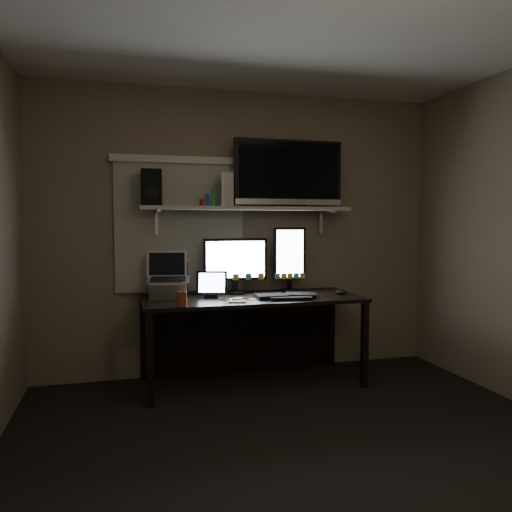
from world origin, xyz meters
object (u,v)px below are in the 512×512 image
object	(u,v)px
monitor_portrait	(289,259)
tablet	(211,284)
monitor_landscape	(235,265)
mouse	(340,292)
desk	(249,315)
keyboard	(286,296)
tv	(288,174)
cup	(182,299)
laptop	(168,275)
game_console	(226,190)
speaker	(151,188)

from	to	relation	value
monitor_portrait	tablet	xyz separation A→B (m)	(-0.74, -0.20, -0.18)
monitor_landscape	mouse	xyz separation A→B (m)	(0.85, -0.28, -0.23)
tablet	monitor_portrait	bearing A→B (deg)	31.82
desk	keyboard	bearing A→B (deg)	-43.59
tv	mouse	bearing A→B (deg)	-39.49
mouse	tablet	bearing A→B (deg)	154.94
monitor_portrait	cup	xyz separation A→B (m)	(-1.02, -0.55, -0.24)
desk	cup	size ratio (longest dim) A/B	16.43
monitor_portrait	keyboard	size ratio (longest dim) A/B	1.13
mouse	laptop	distance (m)	1.46
game_console	keyboard	bearing A→B (deg)	-21.66
monitor_landscape	speaker	xyz separation A→B (m)	(-0.71, -0.02, 0.65)
cup	speaker	world-z (taller)	speaker
desk	keyboard	xyz separation A→B (m)	(0.25, -0.24, 0.19)
keyboard	desk	bearing A→B (deg)	145.53
mouse	keyboard	bearing A→B (deg)	165.65
keyboard	game_console	world-z (taller)	game_console
keyboard	speaker	bearing A→B (deg)	172.69
mouse	cup	distance (m)	1.40
keyboard	tv	size ratio (longest dim) A/B	0.52
monitor_landscape	game_console	bearing A→B (deg)	-155.92
cup	tv	bearing A→B (deg)	28.63
laptop	speaker	size ratio (longest dim) A/B	1.27
desk	mouse	size ratio (longest dim) A/B	16.65
laptop	cup	distance (m)	0.44
monitor_landscape	cup	bearing A→B (deg)	-133.64
tablet	laptop	size ratio (longest dim) A/B	0.67
monitor_landscape	tablet	distance (m)	0.33
mouse	tv	size ratio (longest dim) A/B	0.11
desk	mouse	distance (m)	0.81
laptop	game_console	size ratio (longest dim) A/B	1.34
monitor_portrait	mouse	size ratio (longest dim) A/B	5.37
monitor_landscape	cup	world-z (taller)	monitor_landscape
keyboard	laptop	size ratio (longest dim) A/B	1.37
cup	monitor_portrait	bearing A→B (deg)	28.33
desk	game_console	world-z (taller)	game_console
monitor_portrait	game_console	world-z (taller)	game_console
monitor_portrait	game_console	size ratio (longest dim) A/B	2.07
desk	laptop	size ratio (longest dim) A/B	4.81
mouse	monitor_portrait	bearing A→B (deg)	120.13
tv	keyboard	bearing A→B (deg)	-112.03
monitor_landscape	keyboard	world-z (taller)	monitor_landscape
monitor_portrait	keyboard	world-z (taller)	monitor_portrait
keyboard	monitor_landscape	bearing A→B (deg)	145.56
laptop	speaker	bearing A→B (deg)	147.84
speaker	tv	bearing A→B (deg)	2.36
laptop	tv	distance (m)	1.38
desk	cup	distance (m)	0.80
laptop	speaker	distance (m)	0.73
tablet	cup	bearing A→B (deg)	-111.98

